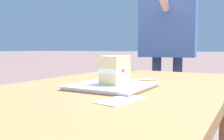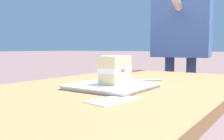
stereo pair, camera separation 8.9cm
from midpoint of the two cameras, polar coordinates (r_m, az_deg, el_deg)
patio_table at (r=1.04m, az=3.06°, el=-8.82°), size 1.53×0.85×0.72m
dessert_plate at (r=0.98m, az=2.60°, el=-3.69°), size 0.29×0.29×0.02m
cake_slice at (r=0.97m, az=3.26°, el=0.01°), size 0.12×0.09×0.11m
dessert_fork at (r=1.20m, az=9.02°, el=-2.35°), size 0.14×0.13×0.01m
paper_napkin at (r=0.74m, az=3.76°, el=-6.89°), size 0.17×0.11×0.00m
diner_person at (r=2.06m, az=16.62°, el=10.01°), size 0.58×0.46×1.60m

